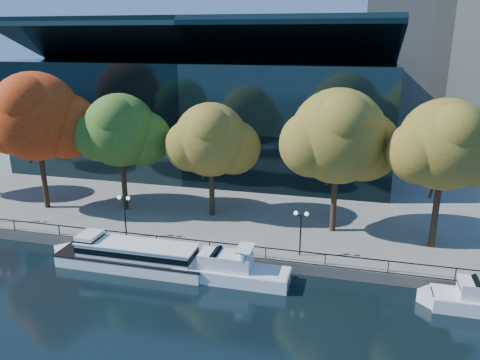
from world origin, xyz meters
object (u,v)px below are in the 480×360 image
(tree_5, at_px, (446,147))
(lamp_2, at_px, (301,223))
(cruiser_near, at_px, (226,269))
(lamp_1, at_px, (124,207))
(tour_boat, at_px, (128,255))
(tree_1, at_px, (37,119))
(tree_4, at_px, (340,138))
(tree_2, at_px, (121,132))
(tree_3, at_px, (212,141))

(tree_5, xyz_separation_m, lamp_2, (-11.42, -4.62, -6.22))
(cruiser_near, relative_size, lamp_1, 2.61)
(tour_boat, relative_size, lamp_2, 3.60)
(tree_5, bearing_deg, tree_1, 179.47)
(cruiser_near, height_order, lamp_2, lamp_2)
(cruiser_near, relative_size, tree_4, 0.77)
(cruiser_near, bearing_deg, tree_2, 143.63)
(tour_boat, bearing_deg, tree_1, 148.01)
(tour_boat, height_order, cruiser_near, cruiser_near)
(cruiser_near, height_order, tree_1, tree_1)
(tree_1, distance_m, lamp_2, 29.63)
(lamp_2, bearing_deg, tree_3, 144.12)
(tour_boat, xyz_separation_m, tree_2, (-5.47, 10.45, 8.40))
(tour_boat, height_order, lamp_1, lamp_1)
(tree_4, xyz_separation_m, lamp_1, (-18.97, -6.14, -6.16))
(tree_5, distance_m, lamp_1, 28.88)
(cruiser_near, height_order, lamp_1, lamp_1)
(lamp_1, bearing_deg, tree_3, 48.83)
(tour_boat, bearing_deg, tree_2, 117.63)
(tree_5, relative_size, lamp_1, 3.30)
(cruiser_near, xyz_separation_m, lamp_2, (5.48, 3.88, 3.03))
(tree_4, bearing_deg, tree_2, 178.78)
(cruiser_near, relative_size, lamp_2, 2.61)
(tree_5, relative_size, lamp_2, 3.30)
(tour_boat, xyz_separation_m, lamp_1, (-2.15, 3.84, 2.81))
(tour_boat, xyz_separation_m, tree_4, (16.83, 9.98, 8.97))
(tree_2, xyz_separation_m, tree_5, (31.15, -1.99, 0.63))
(tour_boat, height_order, lamp_2, lamp_2)
(tree_2, distance_m, lamp_1, 9.27)
(cruiser_near, relative_size, tree_2, 0.84)
(tree_2, relative_size, tree_5, 0.95)
(cruiser_near, height_order, tree_2, tree_2)
(tree_1, relative_size, tree_5, 1.11)
(tree_3, bearing_deg, tour_boat, -110.75)
(tree_5, bearing_deg, cruiser_near, -153.31)
(tour_boat, relative_size, tree_4, 1.06)
(cruiser_near, relative_size, tree_3, 0.89)
(tree_1, distance_m, lamp_1, 14.71)
(tree_1, height_order, lamp_2, tree_1)
(tour_boat, height_order, tree_2, tree_2)
(tour_boat, relative_size, tree_2, 1.16)
(tree_2, bearing_deg, cruiser_near, -36.37)
(tree_4, distance_m, lamp_1, 20.87)
(tree_2, height_order, tree_4, tree_4)
(cruiser_near, bearing_deg, tree_3, 112.28)
(tree_1, height_order, tree_5, tree_1)
(tour_boat, xyz_separation_m, lamp_2, (14.25, 3.84, 2.81))
(cruiser_near, bearing_deg, lamp_2, 35.31)
(cruiser_near, bearing_deg, tree_1, 158.84)
(tree_3, bearing_deg, lamp_1, -131.17)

